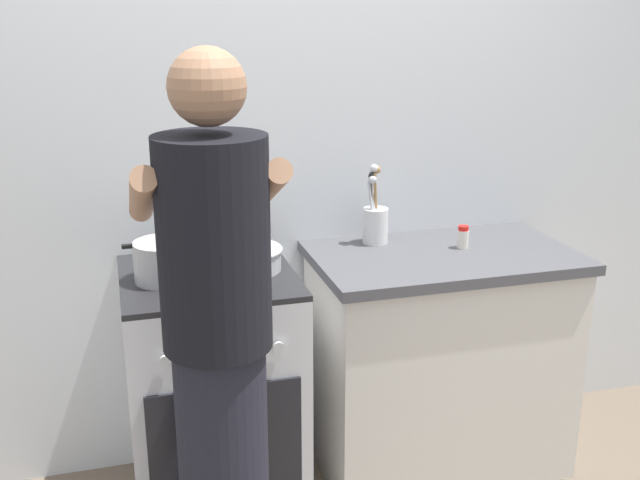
{
  "coord_description": "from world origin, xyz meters",
  "views": [
    {
      "loc": [
        -0.64,
        -2.3,
        1.78
      ],
      "look_at": [
        0.05,
        0.12,
        1.0
      ],
      "focal_mm": 41.68,
      "sensor_mm": 36.0,
      "label": 1
    }
  ],
  "objects_px": {
    "mixing_bowl": "(246,257)",
    "utensil_crock": "(375,220)",
    "stove_range": "(213,390)",
    "spice_bottle": "(463,237)",
    "person": "(219,357)",
    "pot": "(166,261)"
  },
  "relations": [
    {
      "from": "utensil_crock",
      "to": "spice_bottle",
      "type": "xyz_separation_m",
      "value": [
        0.31,
        -0.15,
        -0.05
      ]
    },
    {
      "from": "stove_range",
      "to": "person",
      "type": "distance_m",
      "value": 0.71
    },
    {
      "from": "stove_range",
      "to": "pot",
      "type": "height_order",
      "value": "pot"
    },
    {
      "from": "stove_range",
      "to": "spice_bottle",
      "type": "relative_size",
      "value": 10.17
    },
    {
      "from": "utensil_crock",
      "to": "person",
      "type": "height_order",
      "value": "person"
    },
    {
      "from": "spice_bottle",
      "to": "person",
      "type": "bearing_deg",
      "value": -149.65
    },
    {
      "from": "mixing_bowl",
      "to": "person",
      "type": "xyz_separation_m",
      "value": [
        -0.19,
        -0.59,
        -0.09
      ]
    },
    {
      "from": "pot",
      "to": "spice_bottle",
      "type": "xyz_separation_m",
      "value": [
        1.13,
        0.05,
        -0.03
      ]
    },
    {
      "from": "spice_bottle",
      "to": "person",
      "type": "height_order",
      "value": "person"
    },
    {
      "from": "stove_range",
      "to": "pot",
      "type": "xyz_separation_m",
      "value": [
        -0.14,
        -0.02,
        0.52
      ]
    },
    {
      "from": "person",
      "to": "spice_bottle",
      "type": "bearing_deg",
      "value": 30.35
    },
    {
      "from": "pot",
      "to": "person",
      "type": "bearing_deg",
      "value": -80.57
    },
    {
      "from": "pot",
      "to": "person",
      "type": "height_order",
      "value": "person"
    },
    {
      "from": "pot",
      "to": "utensil_crock",
      "type": "xyz_separation_m",
      "value": [
        0.83,
        0.2,
        0.02
      ]
    },
    {
      "from": "stove_range",
      "to": "pot",
      "type": "relative_size",
      "value": 3.18
    },
    {
      "from": "utensil_crock",
      "to": "spice_bottle",
      "type": "relative_size",
      "value": 3.59
    },
    {
      "from": "mixing_bowl",
      "to": "pot",
      "type": "bearing_deg",
      "value": -174.25
    },
    {
      "from": "person",
      "to": "utensil_crock",
      "type": "bearing_deg",
      "value": 46.12
    },
    {
      "from": "mixing_bowl",
      "to": "utensil_crock",
      "type": "height_order",
      "value": "utensil_crock"
    },
    {
      "from": "stove_range",
      "to": "spice_bottle",
      "type": "xyz_separation_m",
      "value": [
        0.99,
        0.03,
        0.49
      ]
    },
    {
      "from": "person",
      "to": "mixing_bowl",
      "type": "bearing_deg",
      "value": 72.32
    },
    {
      "from": "spice_bottle",
      "to": "person",
      "type": "distance_m",
      "value": 1.21
    }
  ]
}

